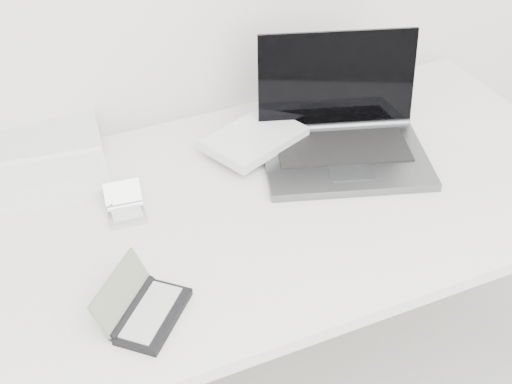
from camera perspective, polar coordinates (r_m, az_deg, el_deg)
name	(u,v)px	position (r m, az deg, el deg)	size (l,w,h in m)	color
desk	(261,216)	(1.64, 0.39, -1.90)	(1.60, 0.80, 0.73)	white
laptop_large	(323,137)	(1.75, 5.38, 4.44)	(0.56, 0.45, 0.27)	#585B5D
netbook_open_white	(52,166)	(1.75, -16.01, 2.01)	(0.29, 0.35, 0.06)	white
pda_silver	(126,210)	(1.59, -10.36, -1.39)	(0.09, 0.10, 0.06)	silver
palmtop_charcoal	(144,310)	(1.36, -8.93, -9.29)	(0.20, 0.21, 0.09)	black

